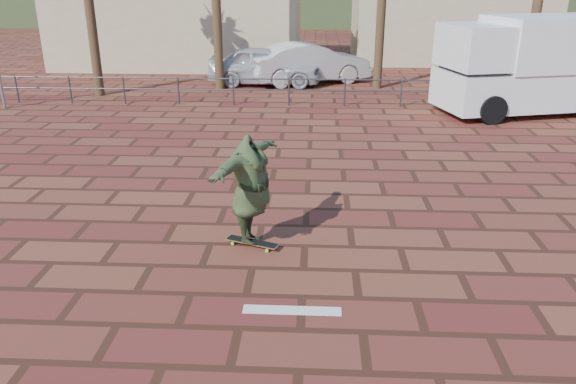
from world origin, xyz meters
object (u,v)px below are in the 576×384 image
at_px(skateboarder, 251,190).
at_px(car_white, 309,63).
at_px(car_silver, 265,66).
at_px(campervan, 535,63).
at_px(longboard, 252,242).

height_order(skateboarder, car_white, skateboarder).
height_order(skateboarder, car_silver, skateboarder).
bearing_deg(car_silver, skateboarder, -172.91).
height_order(campervan, car_silver, campervan).
distance_m(skateboarder, car_silver, 15.27).
xyz_separation_m(longboard, campervan, (8.34, 10.61, 1.59)).
relative_size(longboard, car_silver, 0.21).
xyz_separation_m(skateboarder, car_silver, (-1.11, 15.23, -0.25)).
distance_m(campervan, car_silver, 10.56).
bearing_deg(skateboarder, longboard, 32.20).
height_order(campervan, car_white, campervan).
distance_m(skateboarder, campervan, 13.51).
distance_m(longboard, skateboarder, 0.98).
bearing_deg(longboard, car_white, 108.19).
xyz_separation_m(campervan, car_white, (-7.60, 5.12, -0.81)).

